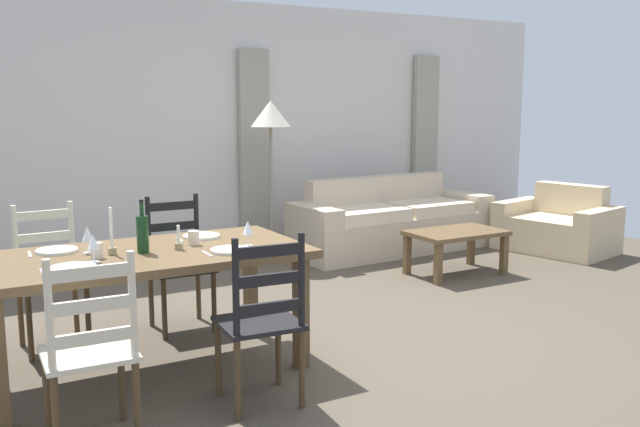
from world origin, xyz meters
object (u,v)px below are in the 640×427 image
Objects in this scene: dining_chair_far_left at (50,277)px; coffee_table at (456,237)px; dining_table at (145,266)px; coffee_cup_primary at (194,238)px; dining_chair_near_right at (262,320)px; wine_bottle at (143,233)px; couch at (389,224)px; coffee_cup_secondary at (97,250)px; wine_glass_far_left at (87,235)px; dining_chair_near_left at (90,351)px; wine_glass_near_left at (93,243)px; armchair_upholstered at (559,228)px; wine_glass_near_right at (248,229)px; standing_lamp at (271,124)px; dining_chair_far_right at (179,263)px.

dining_chair_far_left is 3.67m from coffee_table.
dining_chair_far_left reaches higher than dining_table.
coffee_table is at bearing 17.43° from coffee_cup_primary.
wine_bottle is (-0.42, 0.75, 0.39)m from dining_chair_near_right.
coffee_cup_primary is 0.04× the size of couch.
coffee_table is (3.25, 0.98, -0.51)m from wine_bottle.
coffee_table is (3.52, 0.99, -0.44)m from coffee_cup_secondary.
coffee_cup_primary is (0.62, -0.08, -0.07)m from wine_glass_far_left.
dining_table is 2.11× the size of coffee_table.
wine_glass_far_left is at bearing 172.94° from coffee_cup_primary.
dining_chair_near_right reaches higher than coffee_table.
wine_glass_far_left is 1.79× the size of coffee_cup_primary.
dining_chair_near_left reaches higher than wine_glass_near_left.
armchair_upholstered is at bearing 14.33° from coffee_cup_primary.
wine_glass_far_left is (0.19, 0.91, 0.38)m from dining_chair_near_left.
coffee_cup_secondary is (0.21, 0.75, 0.32)m from dining_chair_near_left.
wine_glass_near_left reaches higher than coffee_cup_primary.
couch is (2.91, 2.94, -0.19)m from dining_chair_near_right.
couch is 1.88m from armchair_upholstered.
wine_glass_near_right is 0.89m from coffee_cup_secondary.
wine_glass_near_right is 0.07× the size of couch.
dining_chair_near_right is 4.14m from couch.
dining_chair_near_left is 4.82m from couch.
dining_table reaches higher than armchair_upholstered.
standing_lamp is at bearing 63.39° from dining_chair_near_right.
wine_bottle is (0.47, 0.77, 0.39)m from dining_chair_near_left.
dining_chair_near_left reaches higher than coffee_cup_primary.
couch is (2.87, 1.43, -0.19)m from dining_chair_far_right.
wine_glass_far_left is at bearing -150.41° from couch.
coffee_cup_primary reaches higher than armchair_upholstered.
couch is 2.57× the size of coffee_table.
dining_table is 0.38m from wine_glass_far_left.
coffee_cup_primary reaches higher than dining_table.
coffee_cup_secondary is (0.04, 0.10, -0.07)m from wine_glass_near_left.
wine_glass_far_left is at bearing -140.20° from dining_chair_far_right.
coffee_cup_primary is at bearing 7.85° from dining_table.
coffee_cup_secondary is at bearing -172.57° from coffee_cup_primary.
dining_chair_far_left is 0.42× the size of couch.
coffee_cup_primary is 3.08m from coffee_table.
coffee_table is (2.64, 1.12, -0.51)m from wine_glass_near_right.
dining_chair_near_left is 0.42× the size of couch.
armchair_upholstered is (5.42, 2.01, -0.23)m from dining_chair_near_left.
couch is at bearing 35.40° from coffee_cup_primary.
coffee_cup_primary is at bearing -162.57° from coffee_table.
wine_bottle reaches higher than wine_glass_near_right.
armchair_upholstered is at bearing 13.91° from dining_table.
dining_chair_near_right reaches higher than armchair_upholstered.
dining_chair_far_right is at bearing 79.86° from coffee_cup_primary.
dining_chair_near_left reaches higher than dining_table.
armchair_upholstered is (1.62, -0.95, -0.04)m from couch.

